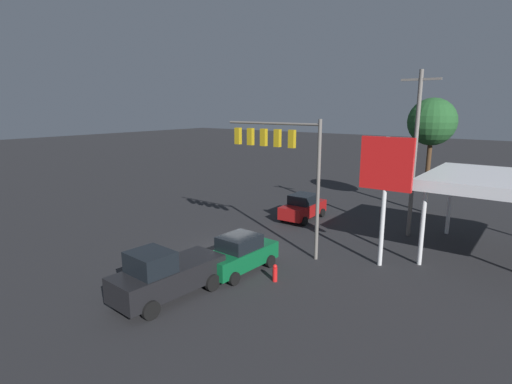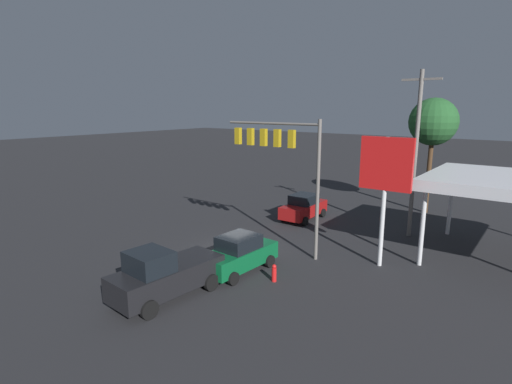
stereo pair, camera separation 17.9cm
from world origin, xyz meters
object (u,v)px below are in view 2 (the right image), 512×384
utility_pole (416,152)px  street_tree (433,123)px  traffic_signal_assembly (279,150)px  sedan_waiting (239,254)px  sedan_far (304,207)px  fire_hydrant (274,273)px  pickup_parked (165,275)px  price_sign (386,171)px

utility_pole → street_tree: (0.76, -6.94, 1.58)m
traffic_signal_assembly → sedan_waiting: bearing=92.5°
traffic_signal_assembly → sedan_far: bearing=-71.9°
sedan_waiting → fire_hydrant: bearing=94.0°
traffic_signal_assembly → street_tree: size_ratio=0.85×
sedan_far → fire_hydrant: (-4.51, 10.45, -0.51)m
traffic_signal_assembly → pickup_parked: traffic_signal_assembly is taller
street_tree → pickup_parked: bearing=76.9°
traffic_signal_assembly → sedan_far: (2.15, -6.60, -5.01)m
price_sign → fire_hydrant: 7.75m
pickup_parked → street_tree: (-5.24, -22.54, 6.08)m
pickup_parked → traffic_signal_assembly: bearing=-179.7°
price_sign → sedan_far: size_ratio=1.56×
traffic_signal_assembly → sedan_far: size_ratio=1.75×
sedan_waiting → fire_hydrant: size_ratio=5.08×
traffic_signal_assembly → pickup_parked: size_ratio=1.46×
price_sign → fire_hydrant: (3.39, 5.11, -4.73)m
utility_pole → sedan_far: utility_pole is taller
sedan_waiting → fire_hydrant: (-2.18, -0.06, -0.51)m
price_sign → fire_hydrant: size_ratio=7.86×
utility_pole → fire_hydrant: (3.11, 11.24, -5.18)m
sedan_far → traffic_signal_assembly: bearing=16.6°
street_tree → fire_hydrant: bearing=82.6°
sedan_far → sedan_waiting: (-2.33, 10.51, 0.00)m
price_sign → sedan_waiting: size_ratio=1.55×
sedan_far → sedan_waiting: same height
price_sign → sedan_waiting: 8.70m
traffic_signal_assembly → sedan_waiting: (-0.17, 3.91, -5.01)m
utility_pole → street_tree: size_ratio=1.17×
price_sign → pickup_parked: bearing=56.5°
traffic_signal_assembly → pickup_parked: 9.56m
sedan_waiting → pickup_parked: bearing=-6.9°
traffic_signal_assembly → price_sign: size_ratio=1.12×
utility_pole → fire_hydrant: size_ratio=12.10×
price_sign → street_tree: bearing=-85.4°
sedan_far → street_tree: size_ratio=0.49×
fire_hydrant → sedan_waiting: bearing=1.5°
pickup_parked → sedan_waiting: bearing=174.7°
sedan_waiting → street_tree: size_ratio=0.49×
sedan_far → sedan_waiting: 10.77m
pickup_parked → fire_hydrant: (-2.89, -4.37, -0.67)m
traffic_signal_assembly → sedan_waiting: traffic_signal_assembly is taller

